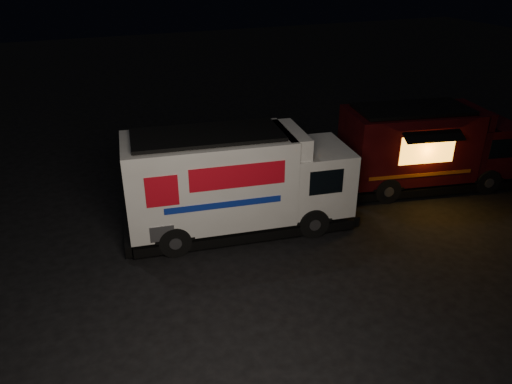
% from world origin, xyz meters
% --- Properties ---
extents(ground, '(80.00, 80.00, 0.00)m').
position_xyz_m(ground, '(0.00, 0.00, 0.00)').
color(ground, black).
rests_on(ground, ground).
extents(white_truck, '(6.86, 3.12, 3.00)m').
position_xyz_m(white_truck, '(-0.14, 2.64, 1.50)').
color(white_truck, silver).
rests_on(white_truck, ground).
extents(red_truck, '(6.36, 3.37, 2.81)m').
position_xyz_m(red_truck, '(6.78, 2.99, 1.41)').
color(red_truck, '#34090B').
rests_on(red_truck, ground).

